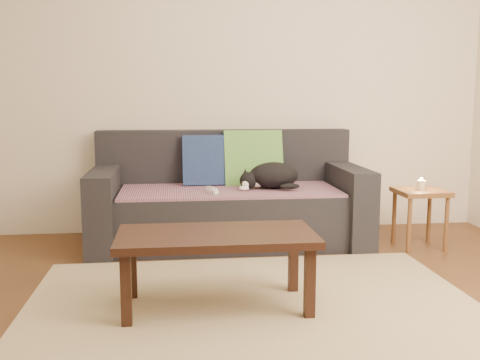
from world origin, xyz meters
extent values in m
plane|color=brown|center=(0.00, 0.00, 0.00)|extent=(4.50, 4.50, 0.00)
cube|color=beige|center=(0.00, 2.00, 1.30)|extent=(4.50, 0.04, 2.60)
cube|color=#232328|center=(0.00, 1.50, 0.21)|extent=(1.70, 0.78, 0.42)
cube|color=#232328|center=(0.00, 1.90, 0.65)|extent=(2.10, 0.18, 0.45)
cube|color=#232328|center=(-0.95, 1.50, 0.30)|extent=(0.20, 0.90, 0.60)
cube|color=#232328|center=(0.95, 1.50, 0.30)|extent=(0.20, 0.90, 0.60)
cube|color=#4E2C53|center=(0.00, 1.48, 0.43)|extent=(1.66, 0.74, 0.02)
cube|color=#11214D|center=(-0.15, 1.74, 0.63)|extent=(0.41, 0.21, 0.42)
cube|color=#0C534F|center=(0.22, 1.74, 0.63)|extent=(0.48, 0.26, 0.49)
ellipsoid|color=black|center=(0.35, 1.47, 0.54)|extent=(0.47, 0.42, 0.20)
sphere|color=black|center=(0.14, 1.44, 0.51)|extent=(0.18, 0.18, 0.13)
sphere|color=white|center=(0.12, 1.39, 0.49)|extent=(0.07, 0.07, 0.06)
ellipsoid|color=black|center=(0.44, 1.32, 0.48)|extent=(0.16, 0.11, 0.04)
cube|color=white|center=(-0.15, 1.29, 0.46)|extent=(0.09, 0.15, 0.03)
cube|color=white|center=(-0.14, 1.39, 0.46)|extent=(0.08, 0.15, 0.03)
cube|color=brown|center=(1.43, 1.22, 0.43)|extent=(0.36, 0.36, 0.04)
cylinder|color=brown|center=(1.29, 1.08, 0.21)|extent=(0.03, 0.03, 0.41)
cylinder|color=brown|center=(1.58, 1.08, 0.21)|extent=(0.03, 0.03, 0.41)
cylinder|color=brown|center=(1.29, 1.37, 0.21)|extent=(0.03, 0.03, 0.41)
cylinder|color=brown|center=(1.58, 1.37, 0.21)|extent=(0.03, 0.03, 0.41)
cylinder|color=beige|center=(1.43, 1.22, 0.48)|extent=(0.06, 0.06, 0.07)
sphere|color=#FFBF59|center=(1.43, 1.22, 0.53)|extent=(0.02, 0.02, 0.02)
cube|color=tan|center=(0.00, 0.15, 0.01)|extent=(2.50, 1.80, 0.01)
cube|color=black|center=(-0.20, 0.15, 0.40)|extent=(1.06, 0.53, 0.04)
cube|color=black|center=(-0.67, -0.05, 0.19)|extent=(0.05, 0.05, 0.38)
cube|color=black|center=(0.26, -0.05, 0.19)|extent=(0.05, 0.05, 0.38)
cube|color=black|center=(-0.67, 0.35, 0.19)|extent=(0.05, 0.05, 0.38)
cube|color=black|center=(0.26, 0.35, 0.19)|extent=(0.05, 0.05, 0.38)
camera|label=1|loc=(-0.42, -2.77, 1.14)|focal=42.00mm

